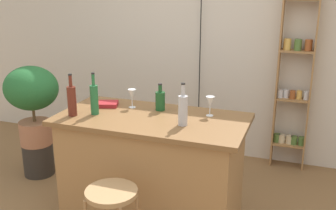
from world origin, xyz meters
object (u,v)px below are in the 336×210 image
at_px(spice_shelf, 294,78).
at_px(potted_plant, 32,96).
at_px(bar_stool, 112,210).
at_px(bottle_soda_blue, 94,99).
at_px(wine_glass_left, 132,95).
at_px(bottle_wine_red, 160,100).
at_px(cookbook, 106,104).
at_px(plant_stool, 39,159).
at_px(wine_glass_center, 210,102).
at_px(bottle_sauce_amber, 183,109).
at_px(bottle_spirits_clear, 72,100).

height_order(spice_shelf, potted_plant, spice_shelf).
distance_m(bar_stool, potted_plant, 1.83).
height_order(bottle_soda_blue, wine_glass_left, bottle_soda_blue).
distance_m(bottle_wine_red, cookbook, 0.50).
xyz_separation_m(plant_stool, wine_glass_center, (1.92, -0.19, 0.89)).
relative_size(bottle_soda_blue, cookbook, 1.67).
xyz_separation_m(bar_stool, bottle_wine_red, (0.03, 0.86, 0.56)).
height_order(spice_shelf, bottle_sauce_amber, spice_shelf).
distance_m(bottle_spirits_clear, wine_glass_center, 1.12).
relative_size(bottle_spirits_clear, wine_glass_center, 2.13).
bearing_deg(bottle_soda_blue, plant_stool, 154.82).
distance_m(spice_shelf, cookbook, 2.04).
height_order(bottle_soda_blue, bottle_spirits_clear, bottle_soda_blue).
height_order(bottle_sauce_amber, bottle_spirits_clear, bottle_spirits_clear).
distance_m(wine_glass_left, wine_glass_center, 0.69).
relative_size(bar_stool, wine_glass_left, 3.85).
xyz_separation_m(bottle_wine_red, cookbook, (-0.49, -0.05, -0.07)).
relative_size(spice_shelf, wine_glass_center, 12.74).
bearing_deg(spice_shelf, potted_plant, -156.03).
relative_size(potted_plant, wine_glass_left, 5.10).
bearing_deg(wine_glass_center, spice_shelf, 65.71).
xyz_separation_m(plant_stool, bottle_wine_red, (1.48, -0.19, 0.86)).
relative_size(bar_stool, plant_stool, 1.80).
relative_size(bottle_soda_blue, wine_glass_center, 2.14).
xyz_separation_m(bottle_spirits_clear, wine_glass_center, (1.06, 0.37, -0.02)).
xyz_separation_m(potted_plant, bottle_sauce_amber, (1.77, -0.48, 0.20)).
xyz_separation_m(plant_stool, wine_glass_left, (1.23, -0.21, 0.89)).
bearing_deg(bottle_spirits_clear, bottle_wine_red, 31.12).
height_order(bottle_spirits_clear, wine_glass_center, bottle_spirits_clear).
height_order(wine_glass_left, cookbook, wine_glass_left).
bearing_deg(spice_shelf, cookbook, -138.17).
bearing_deg(plant_stool, wine_glass_center, -5.81).
height_order(bottle_sauce_amber, bottle_wine_red, bottle_sauce_amber).
relative_size(plant_stool, bottle_soda_blue, 1.00).
relative_size(spice_shelf, bottle_sauce_amber, 6.28).
bearing_deg(bottle_wine_red, bottle_spirits_clear, -148.88).
relative_size(bottle_soda_blue, bottle_spirits_clear, 1.00).
bearing_deg(wine_glass_left, bar_stool, -75.41).
xyz_separation_m(spice_shelf, cookbook, (-1.52, -1.36, -0.05)).
xyz_separation_m(spice_shelf, bottle_sauce_amber, (-0.73, -1.59, 0.06)).
bearing_deg(bottle_sauce_amber, bottle_soda_blue, 179.83).
bearing_deg(cookbook, bottle_sauce_amber, -34.92).
xyz_separation_m(bar_stool, wine_glass_left, (-0.22, 0.85, 0.59)).
height_order(bar_stool, bottle_spirits_clear, bottle_spirits_clear).
distance_m(bottle_spirits_clear, wine_glass_left, 0.52).
bearing_deg(bar_stool, bottle_spirits_clear, 140.50).
height_order(bottle_spirits_clear, bottle_wine_red, bottle_spirits_clear).
relative_size(plant_stool, potted_plant, 0.42).
height_order(spice_shelf, wine_glass_center, spice_shelf).
bearing_deg(cookbook, wine_glass_center, -15.43).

